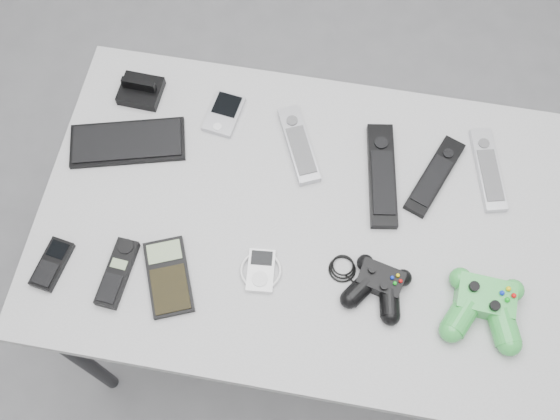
% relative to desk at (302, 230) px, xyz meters
% --- Properties ---
extents(floor, '(3.50, 3.50, 0.00)m').
position_rel_desk_xyz_m(floor, '(0.03, -0.09, -0.67)').
color(floor, slate).
rests_on(floor, ground).
extents(desk, '(1.09, 0.70, 0.73)m').
position_rel_desk_xyz_m(desk, '(0.00, 0.00, 0.00)').
color(desk, gray).
rests_on(desk, floor).
extents(pda_keyboard, '(0.26, 0.16, 0.02)m').
position_rel_desk_xyz_m(pda_keyboard, '(-0.40, 0.11, 0.07)').
color(pda_keyboard, black).
rests_on(pda_keyboard, desk).
extents(dock_bracket, '(0.09, 0.08, 0.05)m').
position_rel_desk_xyz_m(dock_bracket, '(-0.41, 0.24, 0.09)').
color(dock_bracket, black).
rests_on(dock_bracket, desk).
extents(pda, '(0.08, 0.11, 0.02)m').
position_rel_desk_xyz_m(pda, '(-0.21, 0.21, 0.07)').
color(pda, '#A2A2A9').
rests_on(pda, desk).
extents(remote_silver_a, '(0.12, 0.19, 0.02)m').
position_rel_desk_xyz_m(remote_silver_a, '(-0.04, 0.17, 0.07)').
color(remote_silver_a, '#A2A2A9').
rests_on(remote_silver_a, desk).
extents(remote_black_a, '(0.09, 0.24, 0.02)m').
position_rel_desk_xyz_m(remote_black_a, '(0.15, 0.12, 0.08)').
color(remote_black_a, black).
rests_on(remote_black_a, desk).
extents(remote_black_b, '(0.12, 0.20, 0.02)m').
position_rel_desk_xyz_m(remote_black_b, '(0.26, 0.14, 0.07)').
color(remote_black_b, black).
rests_on(remote_black_b, desk).
extents(remote_silver_b, '(0.09, 0.20, 0.02)m').
position_rel_desk_xyz_m(remote_silver_b, '(0.37, 0.18, 0.07)').
color(remote_silver_b, '#B1B2B8').
rests_on(remote_silver_b, desk).
extents(mobile_phone, '(0.06, 0.11, 0.02)m').
position_rel_desk_xyz_m(mobile_phone, '(-0.48, -0.19, 0.07)').
color(mobile_phone, black).
rests_on(mobile_phone, desk).
extents(cordless_handset, '(0.05, 0.14, 0.02)m').
position_rel_desk_xyz_m(cordless_handset, '(-0.34, -0.18, 0.07)').
color(cordless_handset, black).
rests_on(cordless_handset, desk).
extents(calculator, '(0.13, 0.18, 0.02)m').
position_rel_desk_xyz_m(calculator, '(-0.24, -0.17, 0.07)').
color(calculator, black).
rests_on(calculator, desk).
extents(mp3_player, '(0.09, 0.10, 0.02)m').
position_rel_desk_xyz_m(mp3_player, '(-0.06, -0.13, 0.07)').
color(mp3_player, white).
rests_on(mp3_player, desk).
extents(controller_black, '(0.23, 0.17, 0.04)m').
position_rel_desk_xyz_m(controller_black, '(0.17, -0.12, 0.08)').
color(controller_black, black).
rests_on(controller_black, desk).
extents(controller_green, '(0.16, 0.17, 0.05)m').
position_rel_desk_xyz_m(controller_green, '(0.37, -0.13, 0.09)').
color(controller_green, green).
rests_on(controller_green, desk).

